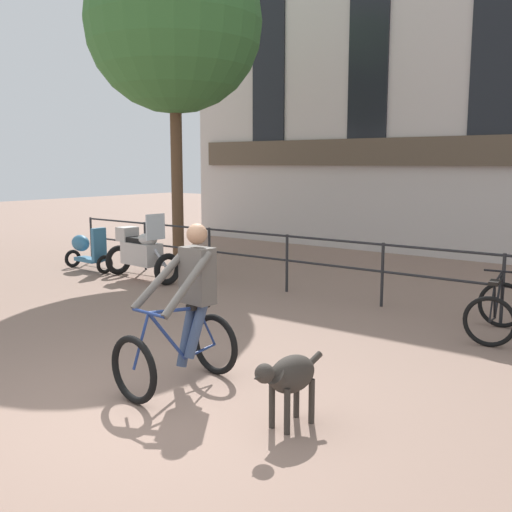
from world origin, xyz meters
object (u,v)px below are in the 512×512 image
Objects in this scene: parked_bicycle_near_lamp at (496,311)px; cyclist_with_bike at (186,314)px; dog at (289,376)px; parked_motorcycle at (141,252)px; parked_scooter at (87,249)px.

cyclist_with_bike is at bearing 54.06° from parked_bicycle_near_lamp.
dog is at bearing 73.75° from parked_bicycle_near_lamp.
parked_motorcycle is 1.38× the size of parked_scooter.
parked_bicycle_near_lamp is (2.09, 3.79, -0.41)m from cyclist_with_bike.
parked_motorcycle is 6.82m from parked_bicycle_near_lamp.
cyclist_with_bike reaches higher than parked_scooter.
parked_bicycle_near_lamp is at bearing -82.93° from parked_motorcycle.
cyclist_with_bike is 7.42m from parked_scooter.
dog is at bearing -3.78° from cyclist_with_bike.
parked_scooter is (-6.48, 3.62, -0.30)m from cyclist_with_bike.
parked_motorcycle is at bearing 156.84° from dog.
cyclist_with_bike is 1.44× the size of parked_bicycle_near_lamp.
parked_motorcycle is 1.52× the size of parked_bicycle_near_lamp.
parked_motorcycle is (-6.17, 3.83, 0.09)m from dog.
dog is 0.67× the size of parked_scooter.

